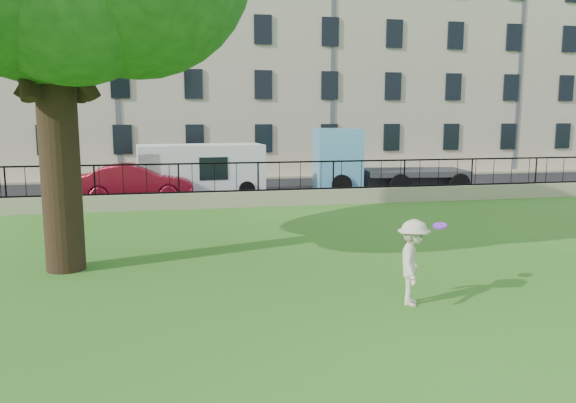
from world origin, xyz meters
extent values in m
plane|color=#2F6518|center=(0.00, 0.00, 0.00)|extent=(120.00, 120.00, 0.00)
cube|color=gray|center=(0.00, 12.00, 0.30)|extent=(50.00, 0.40, 0.60)
cube|color=black|center=(0.00, 12.00, 0.63)|extent=(50.00, 0.05, 0.06)
cube|color=black|center=(0.00, 12.00, 1.70)|extent=(50.00, 0.05, 0.06)
cube|color=black|center=(0.00, 16.70, 0.01)|extent=(60.00, 9.00, 0.01)
cube|color=gray|center=(0.00, 21.90, 0.06)|extent=(60.00, 1.40, 0.12)
cube|color=#B4A58F|center=(0.00, 27.60, 6.50)|extent=(56.00, 10.00, 13.00)
cylinder|color=black|center=(-5.66, 3.98, 2.36)|extent=(0.86, 0.86, 4.71)
imported|color=beige|center=(1.06, 0.13, 0.80)|extent=(0.99, 1.19, 1.60)
cylinder|color=#8C28E8|center=(1.82, 0.63, 1.37)|extent=(0.30, 0.30, 0.12)
imported|color=maroon|center=(-4.69, 14.40, 0.76)|extent=(4.64, 1.73, 1.52)
cube|color=white|center=(-2.00, 15.40, 1.12)|extent=(5.48, 2.49, 2.24)
cube|color=#5AA8D3|center=(6.71, 15.40, 1.45)|extent=(7.15, 3.27, 2.89)
camera|label=1|loc=(-3.23, -9.21, 3.47)|focal=35.00mm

